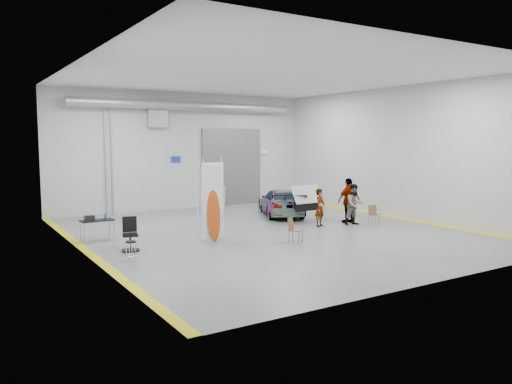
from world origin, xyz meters
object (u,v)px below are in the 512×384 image
person_b (354,205)px  surfboard_display (214,208)px  sedan_car (281,202)px  office_chair (130,236)px  folding_chair_near (295,235)px  person_a (320,208)px  folding_chair_far (374,218)px  shop_stool (131,252)px  person_c (349,200)px  work_table (95,220)px

person_b → surfboard_display: bearing=-173.0°
sedan_car → person_b: size_ratio=2.48×
office_chair → surfboard_display: bearing=13.5°
person_b → folding_chair_near: person_b is taller
person_a → folding_chair_near: bearing=-171.4°
person_a → surfboard_display: size_ratio=0.53×
person_a → office_chair: person_a is taller
sedan_car → folding_chair_far: (2.09, -4.00, -0.38)m
person_a → shop_stool: (-8.61, -1.82, -0.47)m
folding_chair_far → shop_stool: (-11.05, -1.17, 0.07)m
person_c → work_table: 10.48m
surfboard_display → folding_chair_far: bearing=2.2°
person_c → folding_chair_far: bearing=143.4°
shop_stool → work_table: bearing=90.9°
person_b → office_chair: 9.64m
person_a → folding_chair_far: person_a is taller
person_b → folding_chair_near: (-4.30, -1.66, -0.59)m
surfboard_display → folding_chair_near: surfboard_display is taller
sedan_car → folding_chair_near: size_ratio=4.90×
sedan_car → person_a: person_a is taller
person_b → folding_chair_near: bearing=-151.2°
person_b → shop_stool: 10.17m
folding_chair_near → shop_stool: 5.78m
person_c → surfboard_display: 6.78m
sedan_car → surfboard_display: size_ratio=1.45×
person_c → office_chair: person_c is taller
person_c → folding_chair_far: (0.83, -0.69, -0.73)m
person_c → sedan_car: bearing=-65.6°
person_b → work_table: (-10.13, 2.53, -0.14)m
person_b → folding_chair_far: (0.99, -0.17, -0.63)m
person_a → shop_stool: size_ratio=2.50×
person_b → person_c: size_ratio=0.89×
sedan_car → folding_chair_far: bearing=141.9°
folding_chair_near → work_table: bearing=111.8°
sedan_car → office_chair: (-8.53, -3.69, -0.15)m
folding_chair_near → shop_stool: (-5.77, 0.32, 0.04)m
folding_chair_far → work_table: 11.45m
person_b → folding_chair_far: 1.18m
folding_chair_far → shop_stool: folding_chair_far is taller
person_b → work_table: 10.44m
surfboard_display → folding_chair_far: surfboard_display is taller
person_c → office_chair: 9.81m
office_chair → folding_chair_near: bearing=-4.3°
person_c → person_a: bearing=4.8°
person_b → work_table: person_b is taller
person_a → person_b: size_ratio=0.91×
folding_chair_near → shop_stool: size_ratio=1.40×
shop_stool → sedan_car: bearing=30.0°
person_a → surfboard_display: surfboard_display is taller
folding_chair_near → office_chair: bearing=128.8°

